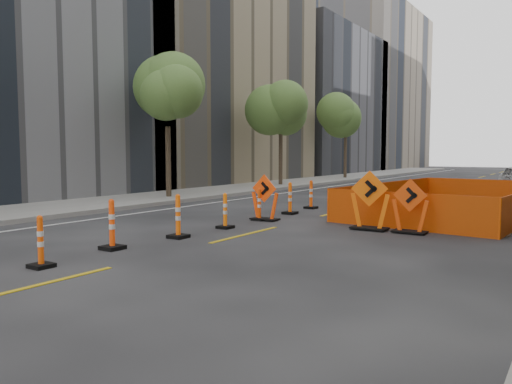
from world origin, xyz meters
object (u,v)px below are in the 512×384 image
Objects in this scene: channelizer_7 at (290,198)px; channelizer_3 at (112,224)px; channelizer_2 at (40,242)px; chevron_sign_right at (410,206)px; chevron_sign_left at (265,197)px; channelizer_4 at (178,216)px; channelizer_5 at (225,211)px; channelizer_6 at (259,205)px; channelizer_8 at (311,194)px; chevron_sign_center at (370,200)px.

channelizer_3 is at bearing -91.45° from channelizer_7.
chevron_sign_right is (4.63, 7.80, 0.23)m from channelizer_2.
chevron_sign_left is 1.00× the size of chevron_sign_right.
channelizer_4 is 0.76× the size of chevron_sign_left.
chevron_sign_left reaches higher than channelizer_5.
chevron_sign_left reaches higher than channelizer_2.
chevron_sign_left is at bearing 36.92° from channelizer_6.
chevron_sign_center is at bearing -45.17° from channelizer_8.
channelizer_7 is 5.04m from chevron_sign_right.
channelizer_7 is at bearing 90.90° from channelizer_5.
chevron_sign_center reaches higher than channelizer_5.
channelizer_6 is at bearing -142.31° from chevron_sign_left.
channelizer_3 is 9.62m from channelizer_8.
channelizer_2 is 1.94m from channelizer_3.
channelizer_3 is 1.04× the size of channelizer_8.
channelizer_7 is at bearing 94.27° from chevron_sign_left.
channelizer_4 reaches higher than channelizer_8.
channelizer_6 reaches higher than channelizer_2.
channelizer_8 is 6.14m from chevron_sign_right.
channelizer_5 is at bearing -89.10° from channelizer_7.
chevron_sign_left reaches higher than channelizer_4.
channelizer_6 is (-0.05, 3.85, -0.05)m from channelizer_4.
chevron_sign_right reaches higher than channelizer_4.
channelizer_4 is 5.30m from chevron_sign_center.
channelizer_8 is at bearing 91.19° from channelizer_2.
channelizer_5 is 0.69× the size of chevron_sign_left.
channelizer_5 is 2.04m from chevron_sign_left.
chevron_sign_left is 0.88× the size of chevron_sign_center.
chevron_sign_left is at bearing 88.57° from channelizer_5.
chevron_sign_center reaches higher than channelizer_3.
channelizer_3 is (-0.27, 1.92, 0.07)m from channelizer_2.
chevron_sign_center is (3.59, -1.86, 0.27)m from channelizer_7.
chevron_sign_right reaches higher than channelizer_2.
chevron_sign_right is (4.70, -1.82, 0.17)m from channelizer_7.
chevron_sign_right is at bearing -17.90° from chevron_sign_center.
channelizer_6 is (-0.10, 7.70, 0.01)m from channelizer_2.
channelizer_4 is 7.70m from channelizer_8.
channelizer_7 reaches higher than channelizer_4.
channelizer_2 is at bearing -89.57° from channelizer_7.
chevron_sign_center is at bearing 0.11° from chevron_sign_left.
channelizer_8 reaches higher than channelizer_6.
channelizer_4 is at bearing 90.71° from channelizer_2.
chevron_sign_right is at bearing 40.21° from channelizer_4.
chevron_sign_center is at bearing 29.41° from channelizer_5.
chevron_sign_left is (0.05, 2.03, 0.22)m from channelizer_5.
channelizer_2 is 8.53m from chevron_sign_center.
channelizer_5 is 4.07m from chevron_sign_center.
chevron_sign_left is at bearing 87.02° from channelizer_3.
chevron_sign_left is (0.28, -3.74, 0.19)m from channelizer_8.
chevron_sign_center is at bearing -27.35° from channelizer_7.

